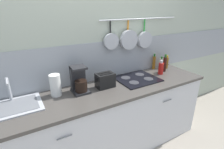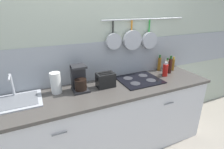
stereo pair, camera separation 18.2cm
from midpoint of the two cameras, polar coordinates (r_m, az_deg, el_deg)
The scene contains 14 objects.
ground_plane at distance 2.57m, azimuth 1.53°, elevation -23.01°, with size 12.00×12.00×0.00m, color #9E9384.
wall_back at distance 2.22m, azimuth -2.14°, elevation 7.75°, with size 7.20×0.14×2.60m.
cabinet_base at distance 2.29m, azimuth 1.64°, elevation -15.28°, with size 2.56×0.61×0.86m.
countertop at distance 2.05m, azimuth 1.77°, elevation -5.18°, with size 2.60×0.64×0.03m.
sink_basin at distance 1.97m, azimuth -27.21°, elevation -7.74°, with size 0.53×0.39×0.26m.
paper_towel_roll at distance 1.98m, azimuth -15.40°, elevation -2.70°, with size 0.11×0.11×0.24m.
coffee_maker at distance 1.99m, azimuth -8.07°, elevation -1.82°, with size 0.18×0.20×0.30m.
toaster at distance 2.06m, azimuth 0.40°, elevation -1.84°, with size 0.23×0.14×0.18m.
cooktop at distance 2.31m, azimuth 11.15°, elevation -1.72°, with size 0.52×0.46×0.01m.
bottle_cooking_wine at distance 2.52m, azimuth 19.01°, elevation 1.42°, with size 0.07×0.07×0.20m.
bottle_sesame_oil at distance 2.71m, azimuth 17.07°, elevation 3.39°, with size 0.05×0.05×0.24m.
bottle_hot_sauce at distance 2.64m, azimuth 20.30°, elevation 2.73°, with size 0.05×0.05×0.26m.
bottle_dish_soap at distance 2.78m, azimuth 19.35°, elevation 3.04°, with size 0.05×0.05×0.18m.
bottle_olive_oil at distance 2.79m, azimuth 21.05°, elevation 3.08°, with size 0.05×0.05×0.21m.
Camera 2 is at (-0.74, -1.68, 1.80)m, focal length 28.00 mm.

